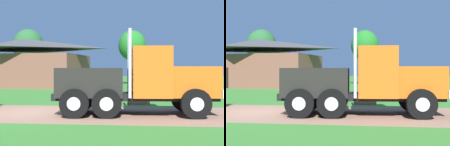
{
  "view_description": "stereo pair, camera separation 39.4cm",
  "coord_description": "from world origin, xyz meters",
  "views": [
    {
      "loc": [
        4.88,
        -12.78,
        1.82
      ],
      "look_at": [
        3.59,
        -0.17,
        1.74
      ],
      "focal_mm": 48.42,
      "sensor_mm": 36.0,
      "label": 1
    },
    {
      "loc": [
        5.27,
        -12.73,
        1.82
      ],
      "look_at": [
        3.59,
        -0.17,
        1.74
      ],
      "focal_mm": 48.42,
      "sensor_mm": 36.0,
      "label": 2
    }
  ],
  "objects": [
    {
      "name": "tree_mid",
      "position": [
        3.41,
        28.6,
        5.3
      ],
      "size": [
        3.79,
        3.79,
        7.43
      ],
      "color": "#513823",
      "rests_on": "ground_plane"
    },
    {
      "name": "ground_plane",
      "position": [
        0.0,
        0.0,
        0.0
      ],
      "size": [
        200.0,
        200.0,
        0.0
      ],
      "primitive_type": "plane",
      "color": "#397B2C"
    },
    {
      "name": "tree_left",
      "position": [
        -11.35,
        28.7,
        5.41
      ],
      "size": [
        4.3,
        4.3,
        7.8
      ],
      "color": "#513823",
      "rests_on": "ground_plane"
    },
    {
      "name": "truck_foreground_white",
      "position": [
        4.62,
        -0.07,
        1.33
      ],
      "size": [
        6.94,
        2.95,
        3.5
      ],
      "color": "black",
      "rests_on": "ground_plane"
    },
    {
      "name": "dirt_track",
      "position": [
        0.0,
        0.0,
        0.0
      ],
      "size": [
        120.0,
        5.37,
        0.01
      ],
      "primitive_type": "cube",
      "color": "#996E57",
      "rests_on": "ground_plane"
    },
    {
      "name": "shed_building",
      "position": [
        -8.95,
        21.27,
        2.71
      ],
      "size": [
        15.29,
        9.96,
        5.61
      ],
      "color": "brown",
      "rests_on": "ground_plane"
    }
  ]
}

